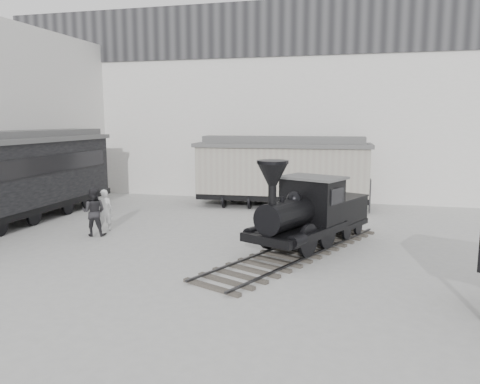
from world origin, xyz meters
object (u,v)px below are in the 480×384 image
(locomotive, at_px, (307,217))
(visitor_b, at_px, (94,212))
(passenger_coach, at_px, (1,179))
(visitor_a, at_px, (105,210))
(boxcar, at_px, (282,170))

(locomotive, xyz_separation_m, visitor_b, (-8.38, -0.04, -0.23))
(passenger_coach, height_order, visitor_a, passenger_coach)
(locomotive, bearing_deg, visitor_b, -155.29)
(passenger_coach, relative_size, visitor_a, 8.14)
(locomotive, height_order, passenger_coach, passenger_coach)
(passenger_coach, bearing_deg, visitor_b, -5.56)
(visitor_a, distance_m, visitor_b, 0.86)
(boxcar, relative_size, visitor_a, 5.29)
(passenger_coach, bearing_deg, visitor_a, 4.95)
(boxcar, distance_m, visitor_a, 9.60)
(passenger_coach, bearing_deg, boxcar, 35.10)
(visitor_b, bearing_deg, locomotive, 166.87)
(boxcar, relative_size, visitor_b, 4.76)
(locomotive, distance_m, visitor_a, 8.46)
(locomotive, distance_m, boxcar, 8.35)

